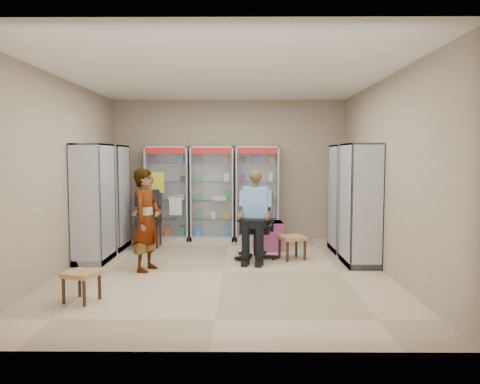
{
  "coord_description": "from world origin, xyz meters",
  "views": [
    {
      "loc": [
        0.31,
        -7.16,
        1.79
      ],
      "look_at": [
        0.25,
        0.7,
        1.19
      ],
      "focal_mm": 35.0,
      "sensor_mm": 36.0,
      "label": 1
    }
  ],
  "objects_px": {
    "cabinet_right_near": "(360,204)",
    "cabinet_left_near": "(94,203)",
    "pink_trunk": "(268,236)",
    "woven_stool_b": "(82,286)",
    "standing_man": "(146,220)",
    "cabinet_back_right": "(257,194)",
    "cabinet_back_left": "(168,194)",
    "cabinet_back_mid": "(212,194)",
    "office_chair": "(256,226)",
    "cabinet_right_far": "(345,198)",
    "cabinet_left_far": "(112,197)",
    "wooden_chair": "(149,223)",
    "seated_shopkeeper": "(256,218)",
    "woven_stool_a": "(292,247)"
  },
  "relations": [
    {
      "from": "cabinet_left_near",
      "to": "standing_man",
      "type": "relative_size",
      "value": 1.25
    },
    {
      "from": "office_chair",
      "to": "pink_trunk",
      "type": "distance_m",
      "value": 0.94
    },
    {
      "from": "cabinet_right_far",
      "to": "standing_man",
      "type": "distance_m",
      "value": 3.77
    },
    {
      "from": "cabinet_left_far",
      "to": "standing_man",
      "type": "distance_m",
      "value": 2.03
    },
    {
      "from": "cabinet_right_near",
      "to": "office_chair",
      "type": "bearing_deg",
      "value": 77.25
    },
    {
      "from": "woven_stool_b",
      "to": "standing_man",
      "type": "distance_m",
      "value": 1.76
    },
    {
      "from": "cabinet_right_near",
      "to": "wooden_chair",
      "type": "bearing_deg",
      "value": 68.36
    },
    {
      "from": "seated_shopkeeper",
      "to": "cabinet_left_near",
      "type": "bearing_deg",
      "value": -168.26
    },
    {
      "from": "wooden_chair",
      "to": "woven_stool_a",
      "type": "height_order",
      "value": "wooden_chair"
    },
    {
      "from": "office_chair",
      "to": "woven_stool_b",
      "type": "height_order",
      "value": "office_chair"
    },
    {
      "from": "cabinet_back_left",
      "to": "cabinet_right_near",
      "type": "xyz_separation_m",
      "value": [
        3.53,
        -2.23,
        0.0
      ]
    },
    {
      "from": "cabinet_right_near",
      "to": "seated_shopkeeper",
      "type": "height_order",
      "value": "cabinet_right_near"
    },
    {
      "from": "cabinet_right_far",
      "to": "cabinet_back_left",
      "type": "bearing_deg",
      "value": 72.25
    },
    {
      "from": "cabinet_right_far",
      "to": "wooden_chair",
      "type": "relative_size",
      "value": 2.13
    },
    {
      "from": "wooden_chair",
      "to": "seated_shopkeeper",
      "type": "relative_size",
      "value": 0.64
    },
    {
      "from": "cabinet_left_far",
      "to": "wooden_chair",
      "type": "bearing_deg",
      "value": 106.39
    },
    {
      "from": "cabinet_left_far",
      "to": "woven_stool_b",
      "type": "height_order",
      "value": "cabinet_left_far"
    },
    {
      "from": "pink_trunk",
      "to": "cabinet_back_mid",
      "type": "bearing_deg",
      "value": 138.77
    },
    {
      "from": "cabinet_right_near",
      "to": "cabinet_left_near",
      "type": "relative_size",
      "value": 1.0
    },
    {
      "from": "cabinet_left_far",
      "to": "office_chair",
      "type": "height_order",
      "value": "cabinet_left_far"
    },
    {
      "from": "cabinet_back_mid",
      "to": "wooden_chair",
      "type": "relative_size",
      "value": 2.13
    },
    {
      "from": "seated_shopkeeper",
      "to": "pink_trunk",
      "type": "distance_m",
      "value": 1.05
    },
    {
      "from": "cabinet_back_right",
      "to": "wooden_chair",
      "type": "xyz_separation_m",
      "value": [
        -2.15,
        -0.73,
        -0.53
      ]
    },
    {
      "from": "cabinet_left_near",
      "to": "standing_man",
      "type": "distance_m",
      "value": 1.22
    },
    {
      "from": "cabinet_back_left",
      "to": "cabinet_right_far",
      "type": "xyz_separation_m",
      "value": [
        3.53,
        -1.13,
        0.0
      ]
    },
    {
      "from": "standing_man",
      "to": "woven_stool_a",
      "type": "bearing_deg",
      "value": -54.18
    },
    {
      "from": "cabinet_back_left",
      "to": "standing_man",
      "type": "bearing_deg",
      "value": -87.94
    },
    {
      "from": "cabinet_back_right",
      "to": "cabinet_back_left",
      "type": "bearing_deg",
      "value": 180.0
    },
    {
      "from": "cabinet_left_far",
      "to": "seated_shopkeeper",
      "type": "height_order",
      "value": "cabinet_left_far"
    },
    {
      "from": "wooden_chair",
      "to": "standing_man",
      "type": "relative_size",
      "value": 0.59
    },
    {
      "from": "seated_shopkeeper",
      "to": "pink_trunk",
      "type": "bearing_deg",
      "value": 83.06
    },
    {
      "from": "cabinet_left_far",
      "to": "seated_shopkeeper",
      "type": "bearing_deg",
      "value": 70.71
    },
    {
      "from": "cabinet_right_far",
      "to": "cabinet_left_far",
      "type": "relative_size",
      "value": 1.0
    },
    {
      "from": "wooden_chair",
      "to": "woven_stool_b",
      "type": "xyz_separation_m",
      "value": [
        -0.13,
        -3.52,
        -0.28
      ]
    },
    {
      "from": "office_chair",
      "to": "woven_stool_a",
      "type": "distance_m",
      "value": 0.74
    },
    {
      "from": "cabinet_back_right",
      "to": "cabinet_back_mid",
      "type": "bearing_deg",
      "value": 180.0
    },
    {
      "from": "office_chair",
      "to": "cabinet_right_near",
      "type": "bearing_deg",
      "value": -3.83
    },
    {
      "from": "seated_shopkeeper",
      "to": "standing_man",
      "type": "distance_m",
      "value": 1.89
    },
    {
      "from": "woven_stool_a",
      "to": "woven_stool_b",
      "type": "xyz_separation_m",
      "value": [
        -2.84,
        -2.41,
        -0.02
      ]
    },
    {
      "from": "cabinet_left_near",
      "to": "pink_trunk",
      "type": "height_order",
      "value": "cabinet_left_near"
    },
    {
      "from": "cabinet_right_far",
      "to": "cabinet_left_near",
      "type": "relative_size",
      "value": 1.0
    },
    {
      "from": "cabinet_left_near",
      "to": "pink_trunk",
      "type": "relative_size",
      "value": 3.59
    },
    {
      "from": "cabinet_left_near",
      "to": "woven_stool_a",
      "type": "xyz_separation_m",
      "value": [
        3.39,
        0.19,
        -0.8
      ]
    },
    {
      "from": "cabinet_back_left",
      "to": "office_chair",
      "type": "relative_size",
      "value": 1.74
    },
    {
      "from": "cabinet_back_mid",
      "to": "cabinet_right_near",
      "type": "relative_size",
      "value": 1.0
    },
    {
      "from": "office_chair",
      "to": "cabinet_right_far",
      "type": "bearing_deg",
      "value": 31.63
    },
    {
      "from": "seated_shopkeeper",
      "to": "standing_man",
      "type": "relative_size",
      "value": 0.92
    },
    {
      "from": "wooden_chair",
      "to": "woven_stool_b",
      "type": "relative_size",
      "value": 2.5
    },
    {
      "from": "cabinet_back_right",
      "to": "cabinet_right_near",
      "type": "height_order",
      "value": "same"
    },
    {
      "from": "cabinet_back_right",
      "to": "cabinet_left_far",
      "type": "xyz_separation_m",
      "value": [
        -2.83,
        -0.93,
        0.0
      ]
    }
  ]
}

